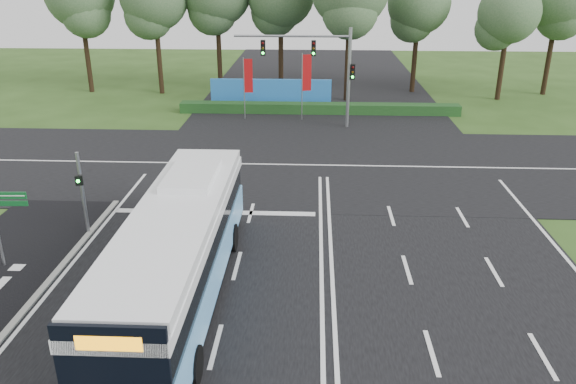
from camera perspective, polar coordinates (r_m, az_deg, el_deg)
The scene contains 12 objects.
ground at distance 22.02m, azimuth 3.41°, elevation -7.76°, with size 120.00×120.00×0.00m, color #2B4818.
road_main at distance 22.01m, azimuth 3.42°, elevation -7.72°, with size 20.00×120.00×0.04m, color black.
road_cross at distance 32.97m, azimuth 3.25°, elevation 2.72°, with size 120.00×14.00×0.05m, color black.
kerb_strip at distance 21.73m, azimuth -24.69°, elevation -10.26°, with size 0.25×18.00×0.12m, color gray.
city_bus at distance 19.53m, azimuth -11.05°, elevation -5.95°, with size 2.92×13.20×3.78m.
pedestrian_signal at distance 25.39m, azimuth -20.21°, elevation 0.13°, with size 0.34×0.43×3.74m.
street_sign at distance 23.67m, azimuth -27.07°, elevation -1.85°, with size 1.42×0.15×3.64m.
banner_flag_left at distance 42.56m, azimuth -4.16°, elevation 11.32°, with size 0.68×0.12×4.64m.
banner_flag_mid at distance 42.35m, azimuth 1.79°, elevation 11.59°, with size 0.71×0.26×4.98m.
traffic_light_gantry at distance 40.10m, azimuth 3.63°, elevation 13.05°, with size 8.41×0.28×7.00m.
hedge at distance 44.86m, azimuth 3.17°, elevation 8.47°, with size 22.00×1.20×0.80m, color #143915.
blue_hoarding at distance 47.28m, azimuth -1.75°, elevation 10.07°, with size 10.00×0.30×2.20m, color blue.
Camera 1 is at (-0.40, -19.10, 10.96)m, focal length 35.00 mm.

